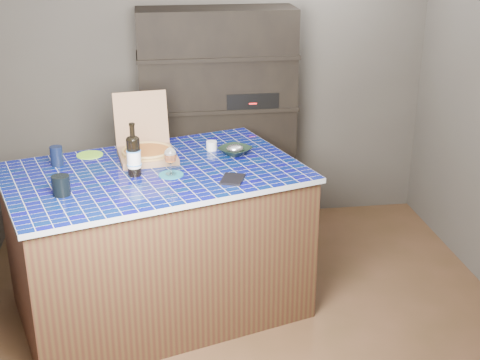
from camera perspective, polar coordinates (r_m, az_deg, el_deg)
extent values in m
plane|color=brown|center=(4.34, 0.56, -12.61)|extent=(3.50, 3.50, 0.00)
plane|color=#4C4842|center=(5.45, -2.24, 9.02)|extent=(3.50, 0.00, 3.50)
plane|color=#4C4842|center=(2.22, 7.72, -11.05)|extent=(3.50, 0.00, 3.50)
cube|color=black|center=(5.33, -1.93, 4.83)|extent=(1.20, 0.40, 1.80)
cube|color=black|center=(5.25, 0.83, 7.14)|extent=(0.40, 0.32, 0.12)
cube|color=#45321B|center=(4.35, -7.07, -5.43)|extent=(1.98, 1.55, 0.95)
cube|color=#041849|center=(4.15, -7.37, 0.60)|extent=(2.04, 1.61, 0.03)
cube|color=#90624A|center=(4.34, -7.91, 2.05)|extent=(0.40, 0.40, 0.04)
cube|color=#90624A|center=(4.49, -8.44, 5.24)|extent=(0.36, 0.13, 0.35)
cylinder|color=#AE8748|center=(4.34, -7.92, 2.36)|extent=(0.33, 0.33, 0.01)
cylinder|color=#69270B|center=(4.33, -7.93, 2.48)|extent=(0.29, 0.29, 0.01)
torus|color=#AE8748|center=(4.33, -7.93, 2.54)|extent=(0.33, 0.33, 0.02)
cylinder|color=black|center=(4.05, -9.05, 1.91)|extent=(0.08, 0.08, 0.23)
ellipsoid|color=black|center=(4.01, -9.14, 3.44)|extent=(0.08, 0.08, 0.04)
cylinder|color=black|center=(4.00, -9.19, 4.18)|extent=(0.03, 0.03, 0.09)
cylinder|color=white|center=(4.05, -9.04, 1.77)|extent=(0.08, 0.08, 0.10)
cylinder|color=#4594ED|center=(4.06, -9.01, 1.34)|extent=(0.09, 0.09, 0.01)
cylinder|color=#4594ED|center=(4.03, -9.08, 2.49)|extent=(0.09, 0.09, 0.01)
cylinder|color=#176578|center=(4.06, -5.90, 0.45)|extent=(0.15, 0.15, 0.01)
cylinder|color=white|center=(4.05, -5.91, 0.51)|extent=(0.07, 0.07, 0.00)
cylinder|color=white|center=(4.04, -5.93, 1.02)|extent=(0.01, 0.01, 0.07)
ellipsoid|color=white|center=(4.01, -5.97, 2.08)|extent=(0.08, 0.08, 0.10)
cylinder|color=#BF5D1E|center=(4.02, -5.97, 1.95)|extent=(0.06, 0.06, 0.05)
cylinder|color=white|center=(4.01, -5.98, 2.33)|extent=(0.06, 0.06, 0.02)
cylinder|color=black|center=(3.87, -15.03, -0.45)|extent=(0.10, 0.10, 0.11)
cube|color=black|center=(3.96, -0.63, 0.08)|extent=(0.18, 0.21, 0.01)
imported|color=black|center=(4.39, -0.43, 2.52)|extent=(0.28, 0.28, 0.05)
ellipsoid|color=silver|center=(4.38, -0.43, 2.71)|extent=(0.11, 0.09, 0.05)
cylinder|color=white|center=(4.47, -2.44, 2.95)|extent=(0.07, 0.07, 0.06)
cylinder|color=black|center=(4.34, -15.39, 2.00)|extent=(0.08, 0.08, 0.12)
cylinder|color=#7BCB2B|center=(4.48, -12.70, 2.11)|extent=(0.17, 0.17, 0.01)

